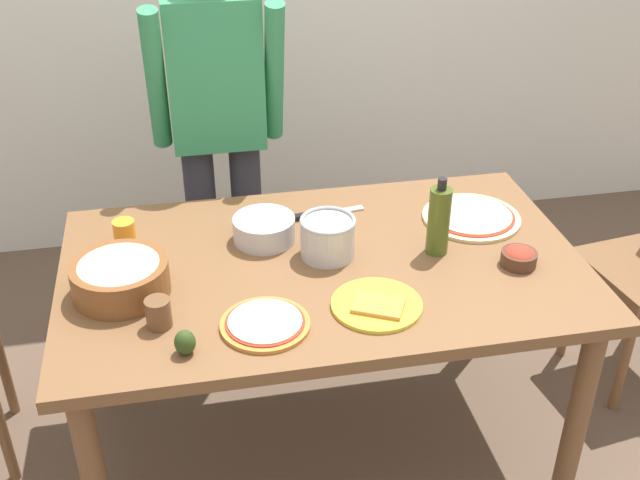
{
  "coord_description": "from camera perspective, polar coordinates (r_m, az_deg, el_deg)",
  "views": [
    {
      "loc": [
        -0.4,
        -1.98,
        2.06
      ],
      "look_at": [
        0.0,
        0.05,
        0.81
      ],
      "focal_mm": 43.67,
      "sensor_mm": 36.0,
      "label": 1
    }
  ],
  "objects": [
    {
      "name": "chef_knife",
      "position": [
        2.64,
        -0.5,
        1.82
      ],
      "size": [
        0.29,
        0.07,
        0.02
      ],
      "color": "silver",
      "rests_on": "dining_table"
    },
    {
      "name": "dining_table",
      "position": [
        2.45,
        0.23,
        -3.42
      ],
      "size": [
        1.6,
        0.96,
        0.76
      ],
      "color": "brown",
      "rests_on": "ground"
    },
    {
      "name": "steel_pot",
      "position": [
        2.4,
        0.57,
        0.23
      ],
      "size": [
        0.17,
        0.17,
        0.13
      ],
      "color": "#B7B7BC",
      "rests_on": "dining_table"
    },
    {
      "name": "plate_with_slice",
      "position": [
        2.21,
        4.19,
        -4.76
      ],
      "size": [
        0.26,
        0.26,
        0.02
      ],
      "color": "gold",
      "rests_on": "dining_table"
    },
    {
      "name": "ground",
      "position": [
        2.88,
        0.2,
        -14.42
      ],
      "size": [
        8.0,
        8.0,
        0.0
      ],
      "primitive_type": "plane",
      "color": "brown"
    },
    {
      "name": "pizza_cooked_on_tray",
      "position": [
        2.13,
        -4.04,
        -6.12
      ],
      "size": [
        0.25,
        0.25,
        0.02
      ],
      "color": "#C67A33",
      "rests_on": "dining_table"
    },
    {
      "name": "olive_oil_bottle",
      "position": [
        2.42,
        8.71,
        1.45
      ],
      "size": [
        0.07,
        0.07,
        0.26
      ],
      "color": "#47561E",
      "rests_on": "dining_table"
    },
    {
      "name": "person_cook",
      "position": [
        2.96,
        -7.47,
        8.66
      ],
      "size": [
        0.49,
        0.25,
        1.62
      ],
      "color": "#2D2D38",
      "rests_on": "ground"
    },
    {
      "name": "cup_small_brown",
      "position": [
        2.16,
        -11.76,
        -5.26
      ],
      "size": [
        0.07,
        0.07,
        0.08
      ],
      "primitive_type": "cylinder",
      "color": "brown",
      "rests_on": "dining_table"
    },
    {
      "name": "cup_orange",
      "position": [
        2.54,
        -14.12,
        0.51
      ],
      "size": [
        0.07,
        0.07,
        0.08
      ],
      "primitive_type": "cylinder",
      "color": "orange",
      "rests_on": "dining_table"
    },
    {
      "name": "avocado",
      "position": [
        2.05,
        -9.87,
        -7.4
      ],
      "size": [
        0.06,
        0.06,
        0.07
      ],
      "primitive_type": "ellipsoid",
      "color": "#2D4219",
      "rests_on": "dining_table"
    },
    {
      "name": "popcorn_bowl",
      "position": [
        2.3,
        -14.45,
        -2.51
      ],
      "size": [
        0.28,
        0.28,
        0.11
      ],
      "color": "brown",
      "rests_on": "dining_table"
    },
    {
      "name": "mixing_bowl_steel",
      "position": [
        2.5,
        -4.12,
        0.8
      ],
      "size": [
        0.2,
        0.2,
        0.08
      ],
      "color": "#B7B7BC",
      "rests_on": "dining_table"
    },
    {
      "name": "pizza_raw_on_board",
      "position": [
        2.67,
        11.03,
        1.69
      ],
      "size": [
        0.33,
        0.33,
        0.02
      ],
      "color": "beige",
      "rests_on": "dining_table"
    },
    {
      "name": "small_sauce_bowl",
      "position": [
        2.45,
        14.37,
        -1.2
      ],
      "size": [
        0.11,
        0.11,
        0.06
      ],
      "color": "#4C2D1E",
      "rests_on": "dining_table"
    }
  ]
}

